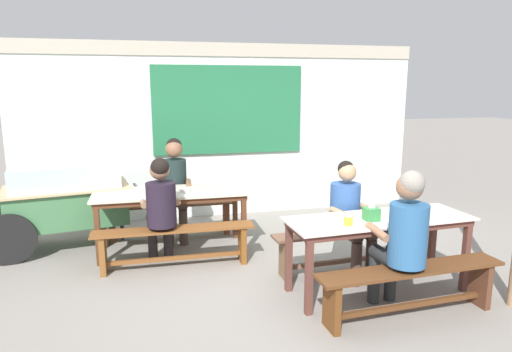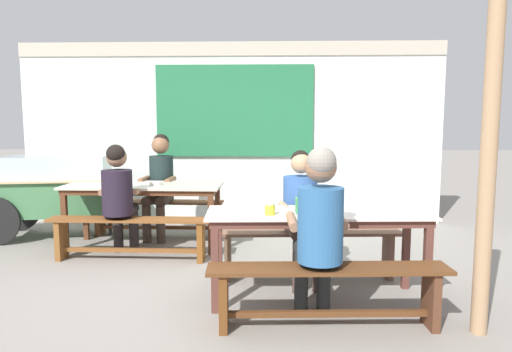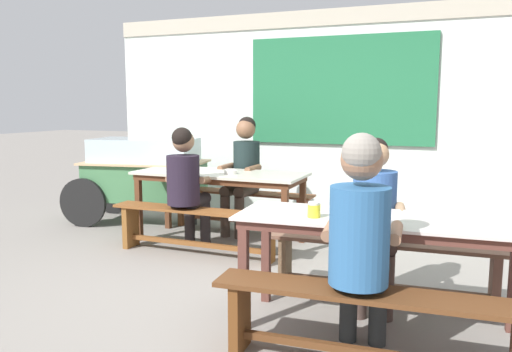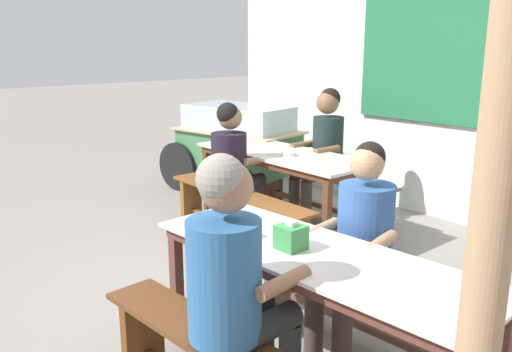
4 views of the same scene
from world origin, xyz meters
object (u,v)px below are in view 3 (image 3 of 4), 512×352
object	(u,v)px
bench_near_back	(384,260)
condiment_jar	(314,210)
soup_bowl	(231,172)
person_near_front	(361,233)
person_left_back_turned	(186,181)
tissue_box	(360,208)
person_center_facing	(244,167)
bench_far_back	(241,204)
dining_table_far	(220,179)
food_cart	(143,171)
person_right_near_table	(374,212)
dining_table_near	(379,230)
bench_near_front	(369,317)
bench_far_front	(196,224)

from	to	relation	value
bench_near_back	condiment_jar	size ratio (longest dim) A/B	18.13
bench_near_back	soup_bowl	world-z (taller)	soup_bowl
bench_near_back	person_near_front	size ratio (longest dim) A/B	1.35
person_left_back_turned	tissue_box	world-z (taller)	person_left_back_turned
person_center_facing	person_left_back_turned	size ratio (longest dim) A/B	1.06
person_center_facing	soup_bowl	distance (m)	0.56
bench_far_back	tissue_box	xyz separation A→B (m)	(1.78, -2.22, 0.52)
dining_table_far	food_cart	distance (m)	1.37
bench_near_back	person_right_near_table	xyz separation A→B (m)	(-0.07, -0.08, 0.39)
soup_bowl	dining_table_near	bearing A→B (deg)	-41.35
bench_far_back	person_left_back_turned	bearing A→B (deg)	-98.08
bench_near_front	person_center_facing	bearing A→B (deg)	125.17
bench_far_back	bench_near_back	bearing A→B (deg)	-40.78
person_center_facing	food_cart	bearing A→B (deg)	-179.99
dining_table_far	bench_far_back	world-z (taller)	dining_table_far
dining_table_near	person_near_front	world-z (taller)	person_near_front
person_right_near_table	tissue_box	world-z (taller)	person_right_near_table
bench_far_front	condiment_jar	world-z (taller)	condiment_jar
dining_table_near	condiment_jar	size ratio (longest dim) A/B	18.91
bench_far_back	person_right_near_table	distance (m)	2.51
soup_bowl	bench_near_back	bearing A→B (deg)	-29.96
bench_near_front	person_left_back_turned	distance (m)	2.70
bench_near_front	tissue_box	world-z (taller)	tissue_box
dining_table_far	bench_far_front	bearing A→B (deg)	-90.68
bench_far_front	bench_near_front	world-z (taller)	same
person_left_back_turned	condiment_jar	distance (m)	2.09
bench_far_back	bench_far_front	distance (m)	1.10
bench_far_back	person_left_back_turned	xyz separation A→B (m)	(-0.15, -1.03, 0.42)
bench_near_back	person_near_front	world-z (taller)	person_near_front
bench_far_front	person_left_back_turned	distance (m)	0.44
bench_far_front	person_near_front	bearing A→B (deg)	-39.63
person_near_front	condiment_jar	xyz separation A→B (m)	(-0.36, 0.35, 0.04)
bench_near_back	condiment_jar	bearing A→B (deg)	-118.02
bench_far_back	person_left_back_turned	world-z (taller)	person_left_back_turned
dining_table_far	tissue_box	bearing A→B (deg)	-43.09
bench_far_front	bench_near_front	distance (m)	2.53
dining_table_near	bench_near_back	distance (m)	0.66
condiment_jar	tissue_box	bearing A→B (deg)	17.09
bench_far_front	food_cart	bearing A→B (deg)	141.41
bench_near_front	soup_bowl	world-z (taller)	soup_bowl
bench_far_front	person_center_facing	xyz separation A→B (m)	(0.09, 1.02, 0.46)
food_cart	tissue_box	bearing A→B (deg)	-34.92
person_center_facing	bench_near_back	bearing A→B (deg)	-40.62
bench_far_front	person_left_back_turned	xyz separation A→B (m)	(-0.13, 0.07, 0.42)
bench_far_front	person_near_front	distance (m)	2.48
dining_table_far	person_near_front	bearing A→B (deg)	-48.34
bench_near_front	soup_bowl	size ratio (longest dim) A/B	12.97
bench_far_back	bench_far_front	xyz separation A→B (m)	(-0.01, -1.10, 0.00)
bench_near_front	condiment_jar	world-z (taller)	condiment_jar
soup_bowl	condiment_jar	bearing A→B (deg)	-51.25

